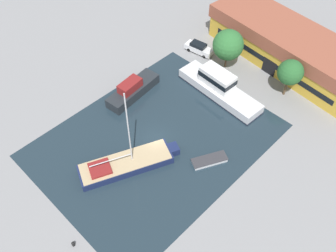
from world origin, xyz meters
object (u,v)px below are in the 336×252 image
small_dinghy (209,160)px  quay_tree_near_building (228,45)px  motor_cruiser (219,87)px  cabin_boat (133,90)px  sailboat_moored (127,163)px  parked_car (199,48)px  quay_tree_by_water (290,72)px  warehouse_building (290,47)px

small_dinghy → quay_tree_near_building: bearing=150.0°
motor_cruiser → cabin_boat: (-8.71, -8.99, -0.36)m
quay_tree_near_building → sailboat_moored: 24.09m
parked_car → motor_cruiser: bearing=49.2°
parked_car → sailboat_moored: (8.83, -23.39, -0.21)m
quay_tree_by_water → parked_car: bearing=-174.9°
parked_car → motor_cruiser: 10.06m
quay_tree_near_building → sailboat_moored: bearing=-81.7°
parked_car → quay_tree_by_water: bearing=86.4°
parked_car → small_dinghy: parked_car is taller
sailboat_moored → small_dinghy: bearing=72.4°
sailboat_moored → small_dinghy: size_ratio=2.67×
warehouse_building → parked_car: (-11.55, -7.95, -2.04)m
cabin_boat → quay_tree_near_building: bearing=62.8°
small_dinghy → cabin_boat: size_ratio=0.52×
quay_tree_by_water → motor_cruiser: size_ratio=0.43×
motor_cruiser → cabin_boat: 12.52m
sailboat_moored → small_dinghy: sailboat_moored is taller
sailboat_moored → parked_car: bearing=134.5°
sailboat_moored → motor_cruiser: 18.07m
motor_cruiser → quay_tree_by_water: bearing=-42.9°
warehouse_building → parked_car: bearing=-139.7°
warehouse_building → small_dinghy: warehouse_building is taller
quay_tree_by_water → sailboat_moored: 25.90m
warehouse_building → small_dinghy: size_ratio=5.88×
quay_tree_near_building → cabin_boat: quay_tree_near_building is taller
quay_tree_near_building → cabin_boat: (-5.60, -14.52, -3.17)m
quay_tree_near_building → quay_tree_by_water: size_ratio=1.09×
quay_tree_near_building → motor_cruiser: quay_tree_near_building is taller
quay_tree_near_building → parked_car: size_ratio=1.32×
motor_cruiser → quay_tree_near_building: bearing=32.5°
quay_tree_near_building → small_dinghy: quay_tree_near_building is taller
parked_car → warehouse_building: bearing=115.8°
quay_tree_near_building → cabin_boat: 15.88m
quay_tree_by_water → motor_cruiser: quay_tree_by_water is taller
warehouse_building → quay_tree_by_water: 7.76m
quay_tree_by_water → small_dinghy: size_ratio=1.27×
warehouse_building → quay_tree_by_water: quay_tree_by_water is taller
quay_tree_by_water → quay_tree_near_building: bearing=-173.2°
quay_tree_by_water → warehouse_building: bearing=121.0°
cabin_boat → quay_tree_by_water: bearing=39.0°
small_dinghy → sailboat_moored: bearing=-104.3°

